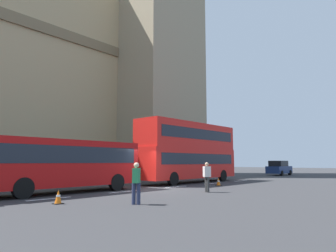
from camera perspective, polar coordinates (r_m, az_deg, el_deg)
The scene contains 8 objects.
ground_plane at distance 19.88m, azimuth -3.34°, elevation -11.52°, with size 160.00×160.00×0.00m, color #333335.
lane_centre_marking at distance 18.47m, azimuth -7.93°, elevation -11.84°, with size 29.80×0.16×0.01m.
double_decker_bus at distance 26.16m, azimuth 3.86°, elevation -4.39°, with size 10.59×2.54×4.90m.
sedan_lead at distance 42.95m, azimuth 19.71°, elevation -7.27°, with size 4.40×1.86×1.85m.
traffic_cone_west at distance 13.82m, azimuth -19.47°, elevation -12.17°, with size 0.36×0.36×0.58m.
traffic_cone_middle at distance 23.14m, azimuth 9.24°, elevation -10.05°, with size 0.36×0.36×0.58m.
pedestrian_near_cones at distance 12.92m, azimuth -5.84°, elevation -10.11°, with size 0.47×0.41×1.69m.
pedestrian_by_kerb at distance 18.05m, azimuth 7.15°, elevation -9.08°, with size 0.47×0.39×1.69m.
Camera 1 is at (-14.10, -13.90, 1.72)m, focal length 33.25 mm.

